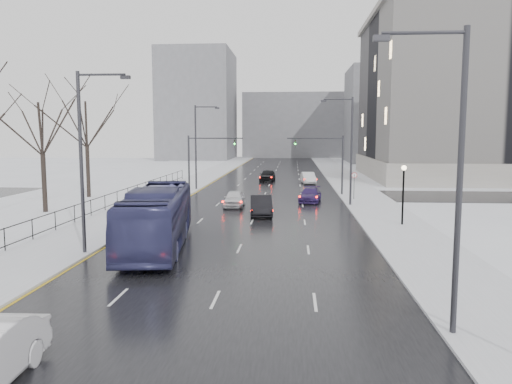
% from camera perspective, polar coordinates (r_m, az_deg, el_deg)
% --- Properties ---
extents(road, '(16.00, 150.00, 0.04)m').
position_cam_1_polar(road, '(66.68, 1.59, 0.93)').
color(road, black).
rests_on(road, ground).
extents(cross_road, '(130.00, 10.00, 0.04)m').
position_cam_1_polar(cross_road, '(54.77, 1.01, -0.32)').
color(cross_road, black).
rests_on(cross_road, ground).
extents(sidewalk_left, '(5.00, 150.00, 0.16)m').
position_cam_1_polar(sidewalk_left, '(67.97, -7.28, 1.04)').
color(sidewalk_left, silver).
rests_on(sidewalk_left, ground).
extents(sidewalk_right, '(5.00, 150.00, 0.16)m').
position_cam_1_polar(sidewalk_right, '(67.01, 10.60, 0.90)').
color(sidewalk_right, silver).
rests_on(sidewalk_right, ground).
extents(park_strip, '(14.00, 150.00, 0.12)m').
position_cam_1_polar(park_strip, '(70.49, -14.87, 1.06)').
color(park_strip, white).
rests_on(park_strip, ground).
extents(tree_park_d, '(8.75, 8.75, 12.50)m').
position_cam_1_polar(tree_park_d, '(45.86, -22.90, -2.24)').
color(tree_park_d, black).
rests_on(tree_park_d, ground).
extents(tree_park_e, '(9.45, 9.45, 13.50)m').
position_cam_1_polar(tree_park_e, '(55.00, -18.54, -0.66)').
color(tree_park_e, black).
rests_on(tree_park_e, ground).
extents(iron_fence, '(0.06, 70.00, 1.30)m').
position_cam_1_polar(iron_fence, '(40.10, -19.45, -1.99)').
color(iron_fence, black).
rests_on(iron_fence, sidewalk_left).
extents(streetlight_r_near, '(2.95, 0.25, 10.00)m').
position_cam_1_polar(streetlight_r_near, '(17.08, 21.58, 2.63)').
color(streetlight_r_near, '#2D2D33').
rests_on(streetlight_r_near, ground).
extents(streetlight_r_mid, '(2.95, 0.25, 10.00)m').
position_cam_1_polar(streetlight_r_mid, '(46.56, 10.58, 5.25)').
color(streetlight_r_mid, '#2D2D33').
rests_on(streetlight_r_mid, ground).
extents(streetlight_l_near, '(2.95, 0.25, 10.00)m').
position_cam_1_polar(streetlight_l_near, '(28.60, -18.96, 4.18)').
color(streetlight_l_near, '#2D2D33').
rests_on(streetlight_l_near, ground).
extents(streetlight_l_far, '(2.95, 0.25, 10.00)m').
position_cam_1_polar(streetlight_l_far, '(59.36, -6.69, 5.60)').
color(streetlight_l_far, '#2D2D33').
rests_on(streetlight_l_far, ground).
extents(lamppost_r_mid, '(0.36, 0.36, 4.28)m').
position_cam_1_polar(lamppost_r_mid, '(37.31, 16.49, 0.64)').
color(lamppost_r_mid, black).
rests_on(lamppost_r_mid, sidewalk_right).
extents(mast_signal_right, '(6.10, 0.33, 6.50)m').
position_cam_1_polar(mast_signal_right, '(54.50, 8.75, 3.88)').
color(mast_signal_right, '#2D2D33').
rests_on(mast_signal_right, ground).
extents(mast_signal_left, '(6.10, 0.33, 6.50)m').
position_cam_1_polar(mast_signal_left, '(55.32, -6.60, 3.96)').
color(mast_signal_left, '#2D2D33').
rests_on(mast_signal_left, ground).
extents(no_uturn_sign, '(0.60, 0.06, 2.70)m').
position_cam_1_polar(no_uturn_sign, '(50.83, 11.16, 1.60)').
color(no_uturn_sign, '#2D2D33').
rests_on(no_uturn_sign, sidewalk_right).
extents(civic_building, '(41.00, 31.00, 24.80)m').
position_cam_1_polar(civic_building, '(84.65, 26.77, 9.03)').
color(civic_building, gray).
rests_on(civic_building, ground).
extents(bldg_far_right, '(24.00, 20.00, 22.00)m').
position_cam_1_polar(bldg_far_right, '(123.88, 16.05, 8.41)').
color(bldg_far_right, slate).
rests_on(bldg_far_right, ground).
extents(bldg_far_left, '(18.00, 22.00, 28.00)m').
position_cam_1_polar(bldg_far_left, '(133.85, -6.64, 9.76)').
color(bldg_far_left, slate).
rests_on(bldg_far_left, ground).
extents(bldg_far_center, '(30.00, 18.00, 18.00)m').
position_cam_1_polar(bldg_far_center, '(146.29, 4.67, 7.56)').
color(bldg_far_center, slate).
rests_on(bldg_far_center, ground).
extents(bus, '(4.65, 13.02, 3.55)m').
position_cam_1_polar(bus, '(29.68, -11.22, -2.90)').
color(bus, navy).
rests_on(bus, road).
extents(sedan_center_near, '(1.82, 4.42, 1.50)m').
position_cam_1_polar(sedan_center_near, '(45.60, -2.48, -0.76)').
color(sedan_center_near, silver).
rests_on(sedan_center_near, road).
extents(sedan_right_near, '(2.19, 5.12, 1.64)m').
position_cam_1_polar(sedan_right_near, '(40.74, 0.58, -1.54)').
color(sedan_right_near, black).
rests_on(sedan_right_near, road).
extents(sedan_right_far, '(2.55, 4.98, 1.38)m').
position_cam_1_polar(sedan_right_far, '(49.10, 6.21, -0.33)').
color(sedan_right_far, '#2F1D59').
rests_on(sedan_right_far, road).
extents(sedan_center_far, '(2.26, 4.98, 1.66)m').
position_cam_1_polar(sedan_center_far, '(70.20, 1.33, 1.92)').
color(sedan_center_far, black).
rests_on(sedan_center_far, road).
extents(sedan_right_distant, '(2.08, 4.78, 1.53)m').
position_cam_1_polar(sedan_right_distant, '(67.19, 5.99, 1.62)').
color(sedan_right_distant, silver).
rests_on(sedan_right_distant, road).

